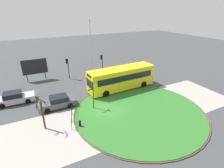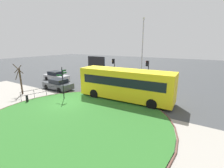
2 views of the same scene
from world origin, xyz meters
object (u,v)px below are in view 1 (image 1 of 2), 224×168
Objects in this scene: traffic_light_near at (102,60)px; traffic_light_far at (67,64)px; bus_yellow at (121,78)px; lamppost_tall at (91,46)px; billboard_left at (35,67)px; car_far_lane at (58,102)px; car_near_lane at (15,98)px; signpost_directional at (93,93)px; street_tree_bare at (42,113)px; bollard_foreground at (80,123)px.

traffic_light_near is 1.02× the size of traffic_light_far.
lamppost_tall is at bearing -82.57° from bus_yellow.
bus_yellow is 2.87× the size of traffic_light_far.
traffic_light_near is at bearing -13.03° from billboard_left.
bus_yellow is at bearing 114.18° from traffic_light_far.
lamppost_tall is (7.94, 9.29, 4.37)m from car_far_lane.
car_near_lane is (-14.00, 2.53, -1.07)m from bus_yellow.
lamppost_tall reaches higher than signpost_directional.
street_tree_bare is (-0.58, -14.03, -0.43)m from billboard_left.
lamppost_tall reaches higher than car_far_lane.
lamppost_tall is at bearing -128.86° from car_far_lane.
billboard_left is at bearing -34.84° from traffic_light_far.
lamppost_tall is (6.76, 14.25, 4.63)m from bollard_foreground.
car_far_lane is at bearing 103.33° from bollard_foreground.
street_tree_bare is (-5.70, -1.34, -0.16)m from signpost_directional.
traffic_light_near is (-0.03, 6.92, 0.88)m from bus_yellow.
traffic_light_far is at bearing 91.24° from signpost_directional.
signpost_directional is 10.24m from car_near_lane.
traffic_light_near is at bearing -44.82° from lamppost_tall.
car_near_lane is 1.09× the size of car_far_lane.
lamppost_tall is (4.27, 11.62, 3.01)m from signpost_directional.
car_near_lane is at bearing -115.24° from billboard_left.
billboard_left is 1.05× the size of street_tree_bare.
bollard_foreground is 0.23× the size of traffic_light_far.
bus_yellow reaches higher than car_far_lane.
signpost_directional is at bearing 77.16° from traffic_light_far.
bus_yellow is 2.81× the size of traffic_light_near.
traffic_light_far is 5.19m from lamppost_tall.
car_far_lane is 1.16× the size of street_tree_bare.
traffic_light_near is at bearing -92.04° from bus_yellow.
bollard_foreground is 15.39m from traffic_light_near.
traffic_light_far is 13.37m from street_tree_bare.
car_far_lane is (4.64, -3.51, -0.01)m from car_near_lane.
car_far_lane is 1.19× the size of traffic_light_near.
bollard_foreground is 16.44m from lamppost_tall.
car_near_lane is 0.49× the size of lamppost_tall.
traffic_light_far is at bearing -54.05° from bus_yellow.
bus_yellow is at bearing -8.22° from car_near_lane.
billboard_left is (-4.88, 1.85, -0.28)m from traffic_light_far.
signpost_directional is 1.00× the size of traffic_light_far.
signpost_directional is 0.98× the size of traffic_light_near.
signpost_directional is 0.37× the size of lamppost_tall.
lamppost_tall is at bearing 175.83° from traffic_light_far.
car_near_lane is at bearing 144.87° from signpost_directional.
billboard_left is at bearing -29.76° from traffic_light_near.
car_far_lane is 1.21× the size of traffic_light_far.
bus_yellow is 6.98m from traffic_light_near.
bollard_foreground is 0.08× the size of bus_yellow.
billboard_left is at bearing 99.72° from bollard_foreground.
car_near_lane is at bearing 0.49° from traffic_light_near.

